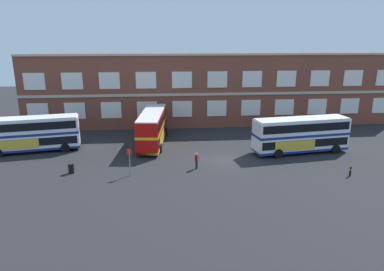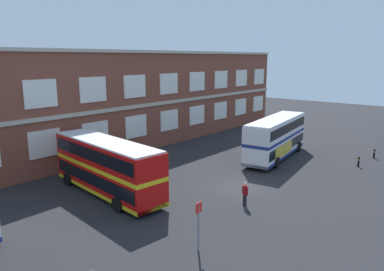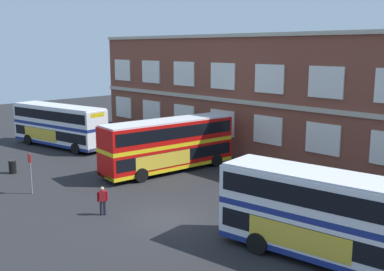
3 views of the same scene
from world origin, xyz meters
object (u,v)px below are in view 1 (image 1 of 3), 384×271
object	(u,v)px
waiting_passenger	(197,160)
bus_stand_flag	(130,160)
double_decker_near	(29,134)
safety_bollard_east	(350,171)
double_decker_far	(301,135)
station_litter_bin	(71,168)
double_decker_middle	(152,127)

from	to	relation	value
waiting_passenger	bus_stand_flag	world-z (taller)	bus_stand_flag
double_decker_near	safety_bollard_east	bearing A→B (deg)	-17.43
double_decker_far	station_litter_bin	size ratio (longest dim) A/B	10.92
safety_bollard_east	waiting_passenger	bearing A→B (deg)	167.43
waiting_passenger	safety_bollard_east	bearing A→B (deg)	-12.57
double_decker_near	station_litter_bin	world-z (taller)	double_decker_near
double_decker_near	station_litter_bin	bearing A→B (deg)	-49.31
bus_stand_flag	safety_bollard_east	world-z (taller)	bus_stand_flag
waiting_passenger	bus_stand_flag	distance (m)	6.76
waiting_passenger	double_decker_middle	bearing A→B (deg)	117.01
waiting_passenger	bus_stand_flag	size ratio (longest dim) A/B	0.63
double_decker_near	waiting_passenger	size ratio (longest dim) A/B	6.64
double_decker_far	bus_stand_flag	distance (m)	19.81
double_decker_middle	bus_stand_flag	bearing A→B (deg)	-101.01
double_decker_far	station_litter_bin	xyz separation A→B (m)	(-24.89, -4.25, -1.63)
double_decker_middle	double_decker_far	size ratio (longest dim) A/B	1.00
double_decker_near	station_litter_bin	size ratio (longest dim) A/B	10.95
double_decker_near	bus_stand_flag	size ratio (longest dim) A/B	4.18
double_decker_near	double_decker_middle	xyz separation A→B (m)	(14.14, 1.81, 0.00)
double_decker_far	safety_bollard_east	distance (m)	7.88
station_litter_bin	double_decker_middle	bearing A→B (deg)	49.34
bus_stand_flag	station_litter_bin	size ratio (longest dim) A/B	2.62
bus_stand_flag	safety_bollard_east	bearing A→B (deg)	-5.36
double_decker_near	waiting_passenger	world-z (taller)	double_decker_near
bus_stand_flag	station_litter_bin	world-z (taller)	bus_stand_flag
safety_bollard_east	double_decker_middle	bearing A→B (deg)	147.39
waiting_passenger	station_litter_bin	world-z (taller)	waiting_passenger
station_litter_bin	double_decker_far	bearing A→B (deg)	9.70
station_litter_bin	waiting_passenger	bearing A→B (deg)	0.49
double_decker_far	bus_stand_flag	xyz separation A→B (m)	(-19.05, -5.41, -0.51)
double_decker_middle	safety_bollard_east	xyz separation A→B (m)	(19.19, -12.28, -1.66)
double_decker_middle	station_litter_bin	size ratio (longest dim) A/B	10.88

